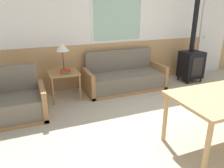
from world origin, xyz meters
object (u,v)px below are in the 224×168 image
object	(u,v)px
wood_stove	(191,59)
table_lamp	(62,48)
couch	(124,78)
side_table	(64,76)
armchair	(16,104)

from	to	relation	value
wood_stove	table_lamp	bearing A→B (deg)	176.30
couch	wood_stove	bearing A→B (deg)	-3.48
table_lamp	wood_stove	world-z (taller)	wood_stove
couch	table_lamp	distance (m)	1.54
side_table	table_lamp	world-z (taller)	table_lamp
armchair	table_lamp	size ratio (longest dim) A/B	1.69
armchair	couch	bearing A→B (deg)	-3.34
couch	wood_stove	world-z (taller)	wood_stove
table_lamp	wood_stove	size ratio (longest dim) A/B	0.24
armchair	side_table	bearing A→B (deg)	13.95
armchair	table_lamp	bearing A→B (deg)	17.46
table_lamp	armchair	bearing A→B (deg)	-145.36
side_table	wood_stove	distance (m)	3.13
side_table	table_lamp	xyz separation A→B (m)	(0.03, 0.10, 0.55)
wood_stove	armchair	bearing A→B (deg)	-173.62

